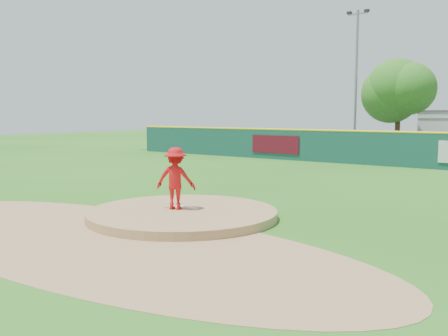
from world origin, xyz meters
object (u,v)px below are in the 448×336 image
Objects in this scene: pitcher at (176,178)px; deciduous_tree at (399,92)px; light_pole_left at (356,75)px; playground_slide at (238,142)px.

deciduous_tree reaches higher than pitcher.
deciduous_tree is at bearing -26.57° from light_pole_left.
pitcher is 25.31m from deciduous_tree.
playground_slide is at bearing -164.95° from deciduous_tree.
playground_slide is 10.59m from light_pole_left.
playground_slide is at bearing -146.09° from light_pole_left.
deciduous_tree is at bearing 15.05° from playground_slide.
light_pole_left is at bearing -102.53° from pitcher.
playground_slide is 0.38× the size of deciduous_tree.
light_pole_left is at bearing 33.91° from playground_slide.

